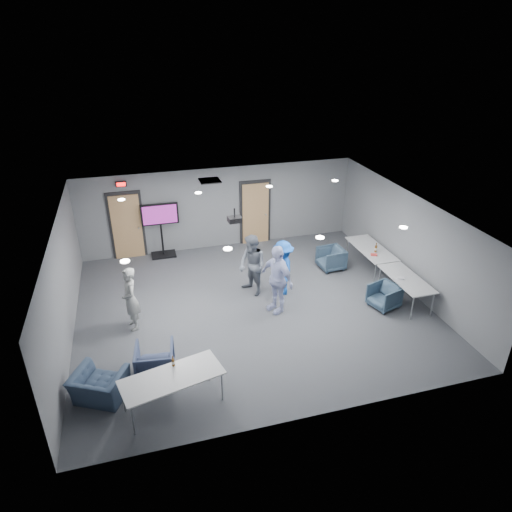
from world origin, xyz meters
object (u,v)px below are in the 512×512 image
object	(u,v)px
chair_front_a	(155,361)
chair_front_b	(100,386)
projector	(235,219)
table_right_b	(406,280)
person_c	(277,279)
bottle_right	(376,249)
person_d	(283,268)
tv_stand	(161,227)
table_front_left	(172,378)
person_a	(131,299)
chair_right_a	(331,258)
chair_right_b	(384,296)
bottle_front	(173,362)
table_right_a	(371,249)
person_b	(252,266)

from	to	relation	value
chair_front_a	chair_front_b	bearing A→B (deg)	27.00
projector	chair_front_a	bearing A→B (deg)	-137.80
chair_front_b	table_right_b	size ratio (longest dim) A/B	0.55
person_c	bottle_right	size ratio (longest dim) A/B	6.29
person_d	tv_stand	distance (m)	4.42
person_d	chair_front_a	world-z (taller)	person_d
table_right_b	table_front_left	size ratio (longest dim) A/B	0.86
person_a	projector	xyz separation A→B (m)	(2.72, 0.45, 1.59)
chair_right_a	chair_right_b	distance (m)	2.42
chair_front_a	bottle_front	size ratio (longest dim) A/B	3.36
chair_front_a	tv_stand	world-z (taller)	tv_stand
chair_right_a	tv_stand	bearing A→B (deg)	-119.30
chair_front_b	person_a	bearing A→B (deg)	-79.89
bottle_front	bottle_right	distance (m)	7.22
projector	bottle_front	bearing A→B (deg)	-126.36
chair_right_b	bottle_right	bearing A→B (deg)	142.60
chair_right_a	bottle_front	bearing A→B (deg)	-55.70
table_right_a	bottle_right	bearing A→B (deg)	177.59
table_right_b	bottle_right	xyz separation A→B (m)	(-0.01, 1.64, 0.15)
person_b	tv_stand	xyz separation A→B (m)	(-2.16, 3.05, 0.15)
table_front_left	tv_stand	size ratio (longest dim) A/B	1.16
table_right_b	bottle_front	xyz separation A→B (m)	(-6.34, -1.83, 0.13)
chair_right_b	bottle_front	bearing A→B (deg)	-89.64
table_right_b	tv_stand	bearing A→B (deg)	52.29
table_right_a	tv_stand	world-z (taller)	tv_stand
chair_front_a	projector	world-z (taller)	projector
table_right_a	table_right_b	world-z (taller)	same
chair_right_a	chair_front_a	world-z (taller)	chair_front_a
projector	tv_stand	bearing A→B (deg)	112.45
chair_front_b	table_right_a	xyz separation A→B (m)	(7.80, 3.43, 0.37)
table_right_a	projector	distance (m)	4.72
chair_right_a	chair_front_a	size ratio (longest dim) A/B	0.91
chair_front_a	chair_right_b	bearing A→B (deg)	-162.60
chair_right_a	table_right_b	xyz separation A→B (m)	(1.10, -2.31, 0.35)
bottle_right	table_right_b	bearing A→B (deg)	-89.61
bottle_right	tv_stand	distance (m)	6.66
chair_front_a	table_right_b	bearing A→B (deg)	-163.00
chair_right_a	table_right_a	distance (m)	1.23
table_right_a	tv_stand	xyz separation A→B (m)	(-5.97, 2.71, 0.32)
table_right_b	bottle_front	bearing A→B (deg)	106.07
table_front_left	bottle_right	distance (m)	7.43
person_c	bottle_front	distance (m)	3.77
person_d	table_right_a	world-z (taller)	person_d
person_c	table_right_b	distance (m)	3.49
person_d	bottle_front	world-z (taller)	person_d
person_d	chair_front_a	bearing A→B (deg)	-49.33
person_c	chair_right_a	bearing A→B (deg)	102.65
table_front_left	bottle_right	bearing A→B (deg)	17.05
person_c	chair_right_a	world-z (taller)	person_c
chair_right_a	bottle_front	size ratio (longest dim) A/B	3.07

